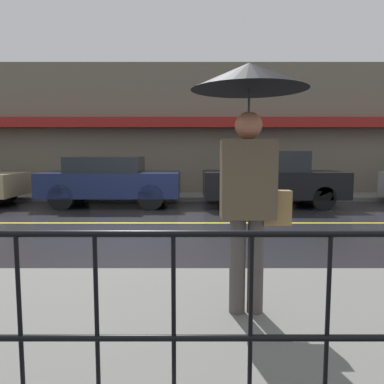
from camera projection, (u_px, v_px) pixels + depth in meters
The scene contains 9 objects.
ground_plane at pixel (162, 223), 8.28m from camera, with size 80.00×80.00×0.00m, color black.
sidewalk_near at pixel (112, 327), 3.19m from camera, with size 28.00×2.87×0.13m.
sidewalk_far at pixel (173, 197), 12.74m from camera, with size 28.00×1.61×0.13m.
lane_marking at pixel (162, 223), 8.28m from camera, with size 25.20×0.12×0.01m.
building_storefront at pixel (174, 130), 13.41m from camera, with size 28.00×0.85×4.72m.
railing_foreground at pixel (59, 302), 1.93m from camera, with size 12.00×0.04×1.02m.
pedestrian at pixel (250, 125), 3.17m from camera, with size 0.99×0.99×2.17m.
car_navy at pixel (112, 180), 10.91m from camera, with size 3.95×1.75×1.44m.
car_black at pixel (272, 179), 10.89m from camera, with size 3.99×1.82×1.60m.
Camera 1 is at (0.70, -8.17, 1.55)m, focal length 35.00 mm.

